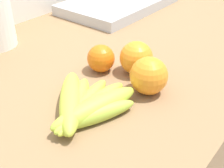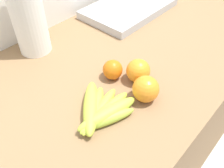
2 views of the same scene
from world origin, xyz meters
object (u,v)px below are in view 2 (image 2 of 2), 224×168
orange_far_right (138,71)px  paper_towel_roll (27,14)px  banana_bunch (100,111)px  sink_basin (129,7)px  orange_back_right (113,70)px  orange_front (146,89)px

orange_far_right → paper_towel_roll: 0.42m
orange_far_right → banana_bunch: bearing=-175.8°
paper_towel_roll → sink_basin: bearing=-7.9°
orange_back_right → orange_front: bearing=-93.4°
orange_back_right → orange_far_right: bearing=-57.6°
orange_far_right → paper_towel_roll: size_ratio=0.24×
paper_towel_roll → orange_front: bearing=-81.7°
orange_front → paper_towel_roll: (-0.07, 0.46, 0.11)m
banana_bunch → orange_back_right: bearing=29.8°
orange_far_right → sink_basin: size_ratio=0.18×
orange_front → sink_basin: 0.57m
banana_bunch → orange_back_right: (0.15, 0.08, 0.01)m
sink_basin → banana_bunch: bearing=-148.2°
orange_far_right → sink_basin: (0.36, 0.33, -0.02)m
banana_bunch → sink_basin: sink_basin is taller
banana_bunch → orange_front: (0.14, -0.05, 0.02)m
banana_bunch → orange_far_right: size_ratio=2.58×
paper_towel_roll → banana_bunch: bearing=-100.0°
banana_bunch → paper_towel_roll: size_ratio=0.62×
banana_bunch → paper_towel_roll: paper_towel_roll is taller
paper_towel_roll → orange_back_right: bearing=-76.9°
banana_bunch → sink_basin: 0.65m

